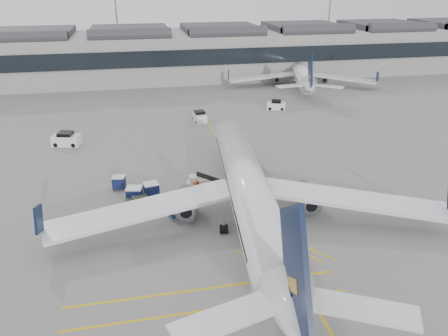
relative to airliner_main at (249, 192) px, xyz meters
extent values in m
plane|color=gray|center=(-8.24, 0.34, -3.41)|extent=(220.00, 220.00, 0.00)
cube|color=#9E9E99|center=(-8.24, 72.34, 2.09)|extent=(200.00, 20.00, 11.00)
cube|color=black|center=(-8.24, 62.14, 3.09)|extent=(200.00, 0.50, 3.60)
cube|color=#38383D|center=(-8.24, 72.34, 8.29)|extent=(200.00, 18.00, 1.40)
cylinder|color=slate|center=(-13.24, 86.34, 9.09)|extent=(0.44, 0.44, 25.00)
cylinder|color=slate|center=(46.76, 86.34, 9.09)|extent=(0.44, 0.44, 25.00)
cube|color=gold|center=(1.76, 10.34, -3.40)|extent=(0.25, 60.00, 0.01)
cylinder|color=white|center=(0.08, 0.74, 0.06)|extent=(7.66, 33.27, 4.14)
cone|color=white|center=(2.09, 19.35, 0.06)|extent=(4.59, 4.82, 4.14)
cone|color=white|center=(-1.98, -18.30, 0.50)|extent=(4.68, 5.70, 4.14)
cube|color=white|center=(-10.49, 0.23, -0.93)|extent=(19.13, 7.71, 0.39)
cube|color=white|center=(10.30, -2.02, -0.93)|extent=(18.69, 11.28, 0.39)
cylinder|color=slate|center=(-6.21, 1.98, -1.70)|extent=(2.72, 4.19, 2.31)
cylinder|color=slate|center=(6.49, 0.61, -1.70)|extent=(2.72, 4.19, 2.31)
cube|color=#0B1532|center=(-1.91, -17.64, 3.58)|extent=(1.23, 8.36, 9.22)
cylinder|color=black|center=(1.44, 13.33, -3.06)|extent=(0.38, 0.73, 0.70)
cylinder|color=black|center=(-2.95, -1.70, -2.97)|extent=(0.86, 0.96, 0.88)
cylinder|color=black|center=(2.52, -2.29, -2.97)|extent=(0.86, 0.96, 0.88)
cylinder|color=white|center=(27.79, 57.84, -0.44)|extent=(10.72, 28.19, 3.54)
cone|color=white|center=(31.93, 73.29, -0.44)|extent=(4.39, 4.55, 3.54)
cone|color=white|center=(23.56, 42.02, -0.07)|extent=(4.59, 5.28, 3.54)
cube|color=white|center=(18.79, 58.78, -1.29)|extent=(16.15, 4.22, 0.33)
cube|color=white|center=(36.06, 54.16, -1.29)|extent=(15.26, 11.55, 0.33)
cylinder|color=slate|center=(22.64, 59.70, -1.95)|extent=(2.79, 3.78, 1.98)
cylinder|color=slate|center=(33.19, 56.88, -1.95)|extent=(2.79, 3.78, 1.98)
cube|color=#0B1532|center=(23.70, 42.56, 2.57)|extent=(2.13, 6.99, 7.88)
cylinder|color=black|center=(30.59, 68.29, -3.11)|extent=(0.41, 0.65, 0.60)
cylinder|color=black|center=(24.91, 56.17, -3.03)|extent=(0.83, 0.90, 0.75)
cylinder|color=black|center=(29.46, 54.96, -3.03)|extent=(0.83, 0.90, 0.75)
cube|color=silver|center=(-3.35, 8.92, -3.06)|extent=(3.86, 1.86, 0.69)
cube|color=black|center=(-2.38, 8.82, -2.28)|extent=(3.42, 1.43, 1.45)
cube|color=silver|center=(-4.42, 9.04, -2.38)|extent=(1.01, 1.36, 0.88)
cylinder|color=black|center=(-4.79, 8.39, -3.19)|extent=(0.45, 0.22, 0.43)
cylinder|color=black|center=(-4.64, 9.75, -3.19)|extent=(0.45, 0.22, 0.43)
cylinder|color=black|center=(-2.06, 8.09, -3.19)|extent=(0.45, 0.22, 0.43)
cylinder|color=black|center=(-1.91, 9.46, -3.19)|extent=(0.45, 0.22, 0.43)
cube|color=gray|center=(-9.48, 7.34, -3.22)|extent=(1.99, 1.74, 0.12)
cube|color=#131C4C|center=(-9.48, 7.34, -2.40)|extent=(1.83, 1.66, 1.50)
cube|color=silver|center=(-9.48, 7.34, -1.61)|extent=(1.89, 1.73, 0.10)
cylinder|color=black|center=(-10.09, 6.65, -3.29)|extent=(0.24, 0.14, 0.23)
cylinder|color=black|center=(-10.29, 7.77, -3.29)|extent=(0.24, 0.14, 0.23)
cylinder|color=black|center=(-8.66, 6.91, -3.29)|extent=(0.24, 0.14, 0.23)
cylinder|color=black|center=(-8.87, 8.03, -3.29)|extent=(0.24, 0.14, 0.23)
cube|color=gray|center=(-11.37, 6.46, -3.21)|extent=(2.07, 1.81, 0.13)
cube|color=#131C4C|center=(-11.37, 6.46, -2.36)|extent=(1.90, 1.73, 1.56)
cube|color=silver|center=(-11.37, 6.46, -1.54)|extent=(1.96, 1.79, 0.11)
cylinder|color=black|center=(-12.22, 6.02, -3.29)|extent=(0.25, 0.15, 0.24)
cylinder|color=black|center=(-12.00, 7.18, -3.29)|extent=(0.25, 0.15, 0.24)
cylinder|color=black|center=(-10.74, 5.74, -3.29)|extent=(0.25, 0.15, 0.24)
cylinder|color=black|center=(-10.52, 6.90, -3.29)|extent=(0.25, 0.15, 0.24)
cube|color=gray|center=(-7.13, 2.44, -3.23)|extent=(2.01, 1.82, 0.12)
cube|color=#131C4C|center=(-7.13, 2.44, -2.45)|extent=(1.85, 1.73, 1.41)
cube|color=silver|center=(-7.13, 2.44, -1.72)|extent=(1.91, 1.79, 0.10)
cylinder|color=black|center=(-7.60, 1.71, -3.30)|extent=(0.23, 0.16, 0.21)
cylinder|color=black|center=(-7.95, 2.72, -3.30)|extent=(0.23, 0.16, 0.21)
cylinder|color=black|center=(-6.31, 2.15, -3.30)|extent=(0.23, 0.16, 0.21)
cylinder|color=black|center=(-6.66, 3.16, -3.30)|extent=(0.23, 0.16, 0.21)
cube|color=gray|center=(-13.11, 10.45, -3.25)|extent=(1.75, 1.53, 0.11)
cube|color=#131C4C|center=(-13.11, 10.45, -2.52)|extent=(1.61, 1.46, 1.31)
cube|color=silver|center=(-13.11, 10.45, -1.83)|extent=(1.66, 1.52, 0.09)
cylinder|color=black|center=(-13.82, 10.08, -3.31)|extent=(0.21, 0.13, 0.20)
cylinder|color=black|center=(-13.64, 11.06, -3.31)|extent=(0.21, 0.13, 0.20)
cylinder|color=black|center=(-12.58, 9.84, -3.31)|extent=(0.21, 0.13, 0.20)
cylinder|color=black|center=(-12.39, 10.82, -3.31)|extent=(0.21, 0.13, 0.20)
imported|color=#DB4A0B|center=(-4.58, 6.56, -2.48)|extent=(0.78, 0.63, 1.87)
imported|color=#FF5C0D|center=(-4.19, 7.47, -2.61)|extent=(0.78, 0.61, 1.59)
cube|color=#464A3F|center=(-11.11, 5.68, -2.89)|extent=(2.64, 2.02, 0.93)
cube|color=#464A3F|center=(-11.11, 5.68, -2.34)|extent=(1.40, 1.40, 0.47)
cylinder|color=black|center=(-11.74, 4.85, -3.15)|extent=(0.57, 0.38, 0.52)
cylinder|color=black|center=(-12.10, 6.01, -3.15)|extent=(0.57, 0.38, 0.52)
cylinder|color=black|center=(-10.13, 5.35, -3.15)|extent=(0.57, 0.38, 0.52)
cylinder|color=black|center=(-10.49, 6.51, -3.15)|extent=(0.57, 0.38, 0.52)
cone|color=#F24C0A|center=(2.13, 23.51, -3.15)|extent=(0.38, 0.38, 0.52)
cone|color=#F24C0A|center=(5.81, 7.56, -3.16)|extent=(0.36, 0.36, 0.50)
cube|color=white|center=(-20.99, 27.29, -2.63)|extent=(4.38, 2.94, 1.56)
cube|color=black|center=(-20.99, 27.29, -1.68)|extent=(2.41, 2.33, 0.67)
cylinder|color=black|center=(-22.51, 26.76, -3.07)|extent=(0.71, 0.40, 0.67)
cylinder|color=black|center=(-22.06, 28.48, -3.07)|extent=(0.71, 0.40, 0.67)
cylinder|color=black|center=(-19.92, 26.09, -3.07)|extent=(0.71, 0.40, 0.67)
cylinder|color=black|center=(-19.47, 27.81, -3.07)|extent=(0.71, 0.40, 0.67)
cube|color=white|center=(0.43, 34.96, -2.70)|extent=(2.17, 3.81, 1.42)
cube|color=black|center=(0.43, 34.96, -1.84)|extent=(1.89, 1.98, 0.61)
cylinder|color=black|center=(1.36, 33.83, -3.10)|extent=(0.28, 0.63, 0.61)
cylinder|color=black|center=(-0.25, 33.68, -3.10)|extent=(0.28, 0.63, 0.61)
cylinder|color=black|center=(1.12, 36.25, -3.10)|extent=(0.28, 0.63, 0.61)
cylinder|color=black|center=(-0.49, 36.09, -3.10)|extent=(0.28, 0.63, 0.61)
cube|color=white|center=(15.95, 39.47, -2.74)|extent=(3.82, 2.79, 1.34)
cube|color=black|center=(15.95, 39.47, -1.93)|extent=(2.17, 2.11, 0.57)
cylinder|color=black|center=(14.61, 39.14, -3.12)|extent=(0.61, 0.39, 0.57)
cylinder|color=black|center=(15.13, 40.58, -3.12)|extent=(0.61, 0.39, 0.57)
cylinder|color=black|center=(16.76, 38.36, -3.12)|extent=(0.61, 0.39, 0.57)
cylinder|color=black|center=(17.28, 39.80, -3.12)|extent=(0.61, 0.39, 0.57)
camera|label=1|loc=(-10.56, -37.81, 19.69)|focal=35.00mm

